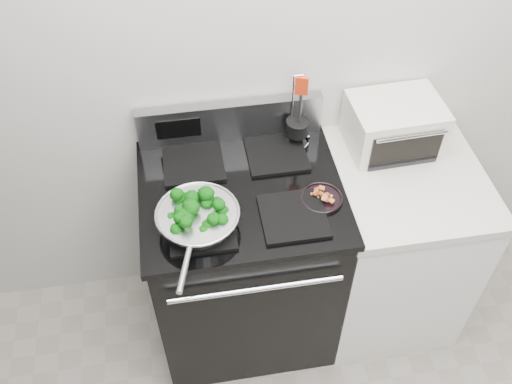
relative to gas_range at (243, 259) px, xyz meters
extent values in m
cube|color=beige|center=(0.30, 0.34, 0.86)|extent=(4.00, 0.02, 2.70)
cube|color=black|center=(0.00, 0.00, -0.03)|extent=(0.76, 0.66, 0.92)
cube|color=black|center=(0.00, 0.00, 0.45)|extent=(0.79, 0.69, 0.03)
cube|color=#99999E|center=(0.00, 0.30, 0.55)|extent=(0.76, 0.05, 0.18)
cube|color=black|center=(-0.17, -0.17, 0.47)|extent=(0.24, 0.24, 0.01)
cube|color=black|center=(0.17, -0.17, 0.47)|extent=(0.24, 0.24, 0.01)
cube|color=black|center=(-0.17, 0.17, 0.47)|extent=(0.24, 0.24, 0.01)
cube|color=black|center=(0.17, 0.17, 0.47)|extent=(0.24, 0.24, 0.01)
cube|color=white|center=(0.68, 0.00, -0.05)|extent=(0.60, 0.66, 0.88)
cube|color=beige|center=(0.68, 0.00, 0.41)|extent=(0.62, 0.68, 0.04)
torus|color=silver|center=(-0.18, -0.16, 0.54)|extent=(0.31, 0.31, 0.01)
cylinder|color=silver|center=(-0.24, -0.39, 0.53)|extent=(0.07, 0.18, 0.02)
cylinder|color=black|center=(0.29, -0.10, 0.47)|extent=(0.16, 0.16, 0.01)
cylinder|color=black|center=(0.27, 0.23, 0.54)|extent=(0.09, 0.09, 0.06)
cylinder|color=black|center=(0.27, 0.23, 0.62)|extent=(0.02, 0.02, 0.20)
cube|color=red|center=(0.27, 0.23, 0.76)|extent=(0.05, 0.02, 0.08)
cube|color=silver|center=(0.66, 0.19, 0.54)|extent=(0.38, 0.29, 0.21)
cube|color=black|center=(0.66, 0.04, 0.53)|extent=(0.29, 0.02, 0.15)
camera|label=1|loc=(-0.19, -1.49, 2.08)|focal=40.00mm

